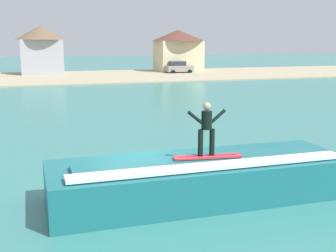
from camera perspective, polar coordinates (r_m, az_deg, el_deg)
The scene contains 8 objects.
ground_plane at distance 14.90m, azimuth -4.01°, elevation -8.11°, with size 260.00×260.00×0.00m, color #337872.
wave_crest at distance 13.88m, azimuth 4.31°, elevation -6.76°, with size 9.39×3.04×1.37m.
surfboard at distance 13.48m, azimuth 5.13°, elevation -3.97°, with size 2.13×0.65×0.06m.
surfer at distance 13.27m, azimuth 5.02°, elevation 0.01°, with size 1.24×0.32×1.64m.
shoreline_bank at distance 60.13m, azimuth -14.66°, elevation 6.11°, with size 120.00×21.45×0.16m.
car_far_shore at distance 65.87m, azimuth 1.41°, elevation 7.61°, with size 3.98×2.21×1.86m.
house_gabled_white at distance 69.69m, azimuth 1.33°, elevation 10.05°, with size 8.25×8.25×6.49m.
house_small_cottage at distance 65.97m, azimuth -16.11°, elevation 9.77°, with size 7.12×7.12×6.97m.
Camera 1 is at (-3.31, -13.68, 4.88)m, focal length 47.00 mm.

